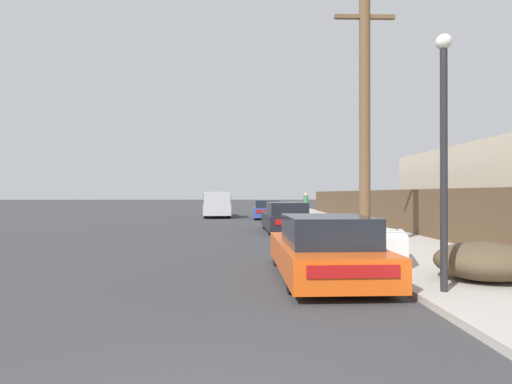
{
  "coord_description": "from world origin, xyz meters",
  "views": [
    {
      "loc": [
        0.41,
        -2.4,
        1.76
      ],
      "look_at": [
        0.74,
        10.63,
        1.8
      ],
      "focal_mm": 28.0,
      "sensor_mm": 36.0,
      "label": 1
    }
  ],
  "objects_px": {
    "utility_pole": "(365,117)",
    "brush_pile": "(485,261)",
    "pedestrian": "(306,204)",
    "car_parked_mid": "(286,218)",
    "street_lamp": "(444,141)",
    "pickup_truck": "(217,205)",
    "discarded_fridge": "(390,247)",
    "parked_sports_car_red": "(324,249)",
    "car_parked_far": "(267,210)"
  },
  "relations": [
    {
      "from": "utility_pole",
      "to": "brush_pile",
      "type": "distance_m",
      "value": 5.69
    },
    {
      "from": "utility_pole",
      "to": "pedestrian",
      "type": "height_order",
      "value": "utility_pole"
    },
    {
      "from": "car_parked_mid",
      "to": "street_lamp",
      "type": "height_order",
      "value": "street_lamp"
    },
    {
      "from": "brush_pile",
      "to": "pedestrian",
      "type": "bearing_deg",
      "value": 90.79
    },
    {
      "from": "car_parked_mid",
      "to": "pedestrian",
      "type": "bearing_deg",
      "value": 73.94
    },
    {
      "from": "pickup_truck",
      "to": "pedestrian",
      "type": "xyz_separation_m",
      "value": [
        6.34,
        -1.43,
        0.04
      ]
    },
    {
      "from": "utility_pole",
      "to": "street_lamp",
      "type": "relative_size",
      "value": 1.78
    },
    {
      "from": "discarded_fridge",
      "to": "brush_pile",
      "type": "height_order",
      "value": "discarded_fridge"
    },
    {
      "from": "parked_sports_car_red",
      "to": "car_parked_mid",
      "type": "xyz_separation_m",
      "value": [
        0.2,
        10.0,
        0.05
      ]
    },
    {
      "from": "car_parked_mid",
      "to": "discarded_fridge",
      "type": "bearing_deg",
      "value": -82.29
    },
    {
      "from": "discarded_fridge",
      "to": "pedestrian",
      "type": "relative_size",
      "value": 1.1
    },
    {
      "from": "car_parked_mid",
      "to": "utility_pole",
      "type": "relative_size",
      "value": 0.61
    },
    {
      "from": "parked_sports_car_red",
      "to": "car_parked_far",
      "type": "xyz_separation_m",
      "value": [
        -0.12,
        19.65,
        0.02
      ]
    },
    {
      "from": "discarded_fridge",
      "to": "parked_sports_car_red",
      "type": "bearing_deg",
      "value": -131.47
    },
    {
      "from": "car_parked_mid",
      "to": "street_lamp",
      "type": "bearing_deg",
      "value": -85.03
    },
    {
      "from": "discarded_fridge",
      "to": "street_lamp",
      "type": "xyz_separation_m",
      "value": [
        -0.09,
        -2.74,
        2.16
      ]
    },
    {
      "from": "brush_pile",
      "to": "street_lamp",
      "type": "bearing_deg",
      "value": -145.64
    },
    {
      "from": "utility_pole",
      "to": "car_parked_far",
      "type": "bearing_deg",
      "value": 97.13
    },
    {
      "from": "utility_pole",
      "to": "pickup_truck",
      "type": "bearing_deg",
      "value": 107.66
    },
    {
      "from": "car_parked_mid",
      "to": "pickup_truck",
      "type": "bearing_deg",
      "value": 107.16
    },
    {
      "from": "utility_pole",
      "to": "pedestrian",
      "type": "bearing_deg",
      "value": 87.53
    },
    {
      "from": "discarded_fridge",
      "to": "parked_sports_car_red",
      "type": "distance_m",
      "value": 2.07
    },
    {
      "from": "car_parked_far",
      "to": "brush_pile",
      "type": "relative_size",
      "value": 2.36
    },
    {
      "from": "parked_sports_car_red",
      "to": "car_parked_far",
      "type": "relative_size",
      "value": 1.01
    },
    {
      "from": "street_lamp",
      "to": "pedestrian",
      "type": "bearing_deg",
      "value": 87.54
    },
    {
      "from": "utility_pole",
      "to": "brush_pile",
      "type": "xyz_separation_m",
      "value": [
        0.99,
        -4.33,
        -3.56
      ]
    },
    {
      "from": "pickup_truck",
      "to": "car_parked_mid",
      "type": "bearing_deg",
      "value": 105.56
    },
    {
      "from": "discarded_fridge",
      "to": "car_parked_mid",
      "type": "distance_m",
      "value": 9.07
    },
    {
      "from": "pickup_truck",
      "to": "pedestrian",
      "type": "bearing_deg",
      "value": 163.46
    },
    {
      "from": "car_parked_far",
      "to": "pickup_truck",
      "type": "xyz_separation_m",
      "value": [
        -3.62,
        1.55,
        0.33
      ]
    },
    {
      "from": "pedestrian",
      "to": "car_parked_far",
      "type": "bearing_deg",
      "value": -177.48
    },
    {
      "from": "utility_pole",
      "to": "street_lamp",
      "type": "height_order",
      "value": "utility_pole"
    },
    {
      "from": "parked_sports_car_red",
      "to": "utility_pole",
      "type": "xyz_separation_m",
      "value": [
        1.9,
        3.48,
        3.45
      ]
    },
    {
      "from": "discarded_fridge",
      "to": "utility_pole",
      "type": "height_order",
      "value": "utility_pole"
    },
    {
      "from": "parked_sports_car_red",
      "to": "utility_pole",
      "type": "bearing_deg",
      "value": 60.36
    },
    {
      "from": "pickup_truck",
      "to": "brush_pile",
      "type": "bearing_deg",
      "value": 102.88
    },
    {
      "from": "discarded_fridge",
      "to": "car_parked_mid",
      "type": "height_order",
      "value": "car_parked_mid"
    },
    {
      "from": "pedestrian",
      "to": "pickup_truck",
      "type": "bearing_deg",
      "value": 167.32
    },
    {
      "from": "car_parked_far",
      "to": "brush_pile",
      "type": "height_order",
      "value": "car_parked_far"
    },
    {
      "from": "discarded_fridge",
      "to": "pickup_truck",
      "type": "xyz_separation_m",
      "value": [
        -5.51,
        20.12,
        0.45
      ]
    },
    {
      "from": "car_parked_mid",
      "to": "pedestrian",
      "type": "xyz_separation_m",
      "value": [
        2.4,
        9.76,
        0.34
      ]
    },
    {
      "from": "car_parked_mid",
      "to": "car_parked_far",
      "type": "height_order",
      "value": "car_parked_mid"
    },
    {
      "from": "discarded_fridge",
      "to": "utility_pole",
      "type": "bearing_deg",
      "value": 104.35
    },
    {
      "from": "parked_sports_car_red",
      "to": "pedestrian",
      "type": "height_order",
      "value": "pedestrian"
    },
    {
      "from": "parked_sports_car_red",
      "to": "street_lamp",
      "type": "relative_size",
      "value": 1.03
    },
    {
      "from": "car_parked_mid",
      "to": "car_parked_far",
      "type": "xyz_separation_m",
      "value": [
        -0.32,
        9.64,
        -0.03
      ]
    },
    {
      "from": "car_parked_far",
      "to": "pedestrian",
      "type": "height_order",
      "value": "pedestrian"
    },
    {
      "from": "car_parked_mid",
      "to": "car_parked_far",
      "type": "relative_size",
      "value": 1.06
    },
    {
      "from": "parked_sports_car_red",
      "to": "discarded_fridge",
      "type": "bearing_deg",
      "value": 30.12
    },
    {
      "from": "pickup_truck",
      "to": "brush_pile",
      "type": "height_order",
      "value": "pickup_truck"
    }
  ]
}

